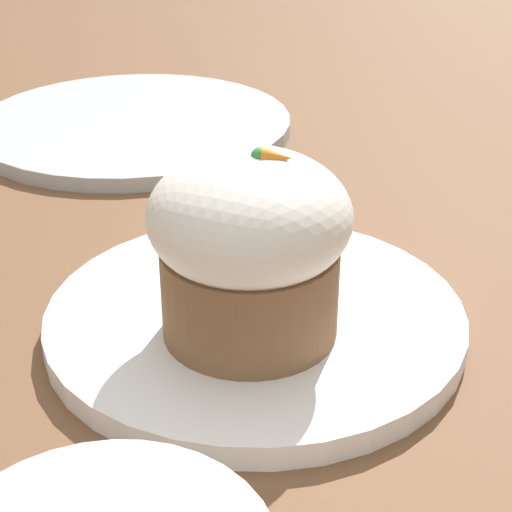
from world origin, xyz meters
name	(u,v)px	position (x,y,z in m)	size (l,w,h in m)	color
ground_plane	(255,329)	(0.00, 0.00, 0.00)	(4.00, 4.00, 0.00)	brown
dessert_plate	(255,319)	(0.00, 0.00, 0.01)	(0.23, 0.23, 0.01)	white
carrot_cake	(256,245)	(0.00, -0.02, 0.07)	(0.10, 0.10, 0.10)	brown
spoon	(272,289)	(0.01, 0.02, 0.02)	(0.03, 0.13, 0.01)	silver
side_plate	(134,124)	(-0.15, 0.31, 0.01)	(0.28, 0.28, 0.01)	#B2B7BC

